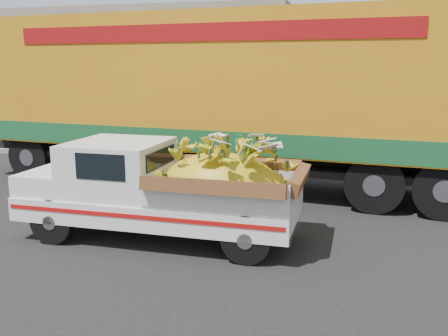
# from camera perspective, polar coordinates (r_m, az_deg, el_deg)

# --- Properties ---
(ground) EXTENTS (100.00, 100.00, 0.00)m
(ground) POSITION_cam_1_polar(r_m,az_deg,el_deg) (7.84, -13.45, -9.01)
(ground) COLOR black
(ground) RESTS_ON ground
(curb) EXTENTS (60.00, 0.25, 0.15)m
(curb) POSITION_cam_1_polar(r_m,az_deg,el_deg) (13.99, -0.29, 0.79)
(curb) COLOR gray
(curb) RESTS_ON ground
(sidewalk) EXTENTS (60.00, 4.00, 0.14)m
(sidewalk) POSITION_cam_1_polar(r_m,az_deg,el_deg) (16.00, 1.65, 2.15)
(sidewalk) COLOR gray
(sidewalk) RESTS_ON ground
(building_left) EXTENTS (18.00, 6.00, 5.00)m
(building_left) POSITION_cam_1_polar(r_m,az_deg,el_deg) (24.20, -14.08, 10.85)
(building_left) COLOR gray
(building_left) RESTS_ON ground
(pickup_truck) EXTENTS (4.41, 1.66, 1.54)m
(pickup_truck) POSITION_cam_1_polar(r_m,az_deg,el_deg) (7.84, -5.14, -2.39)
(pickup_truck) COLOR black
(pickup_truck) RESTS_ON ground
(semi_trailer) EXTENTS (12.04, 3.74, 3.80)m
(semi_trailer) POSITION_cam_1_polar(r_m,az_deg,el_deg) (11.22, -0.44, 8.61)
(semi_trailer) COLOR black
(semi_trailer) RESTS_ON ground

